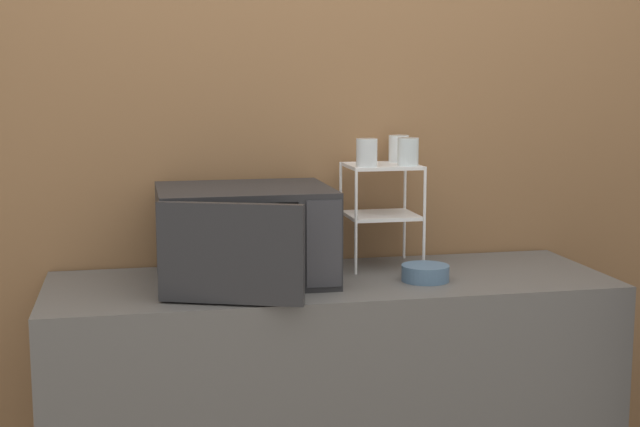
{
  "coord_description": "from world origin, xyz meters",
  "views": [
    {
      "loc": [
        -0.63,
        -2.46,
        1.59
      ],
      "look_at": [
        -0.03,
        0.34,
        1.14
      ],
      "focal_mm": 50.0,
      "sensor_mm": 36.0,
      "label": 1
    }
  ],
  "objects_px": {
    "glass_back_right": "(399,148)",
    "bowl": "(425,273)",
    "microwave": "(244,235)",
    "glass_front_left": "(367,153)",
    "dish_rack": "(382,193)",
    "glass_front_right": "(408,152)"
  },
  "relations": [
    {
      "from": "bowl",
      "to": "glass_front_right",
      "type": "bearing_deg",
      "value": 91.32
    },
    {
      "from": "glass_front_left",
      "to": "glass_back_right",
      "type": "distance_m",
      "value": 0.21
    },
    {
      "from": "glass_front_left",
      "to": "glass_front_right",
      "type": "relative_size",
      "value": 1.0
    },
    {
      "from": "microwave",
      "to": "glass_front_left",
      "type": "height_order",
      "value": "glass_front_left"
    },
    {
      "from": "glass_back_right",
      "to": "glass_front_right",
      "type": "xyz_separation_m",
      "value": [
        -0.01,
        -0.14,
        0.0
      ]
    },
    {
      "from": "microwave",
      "to": "dish_rack",
      "type": "height_order",
      "value": "dish_rack"
    },
    {
      "from": "microwave",
      "to": "bowl",
      "type": "height_order",
      "value": "microwave"
    },
    {
      "from": "microwave",
      "to": "glass_front_right",
      "type": "xyz_separation_m",
      "value": [
        0.57,
        0.07,
        0.25
      ]
    },
    {
      "from": "glass_front_left",
      "to": "glass_back_right",
      "type": "relative_size",
      "value": 1.0
    },
    {
      "from": "glass_front_left",
      "to": "bowl",
      "type": "relative_size",
      "value": 0.61
    },
    {
      "from": "glass_back_right",
      "to": "glass_front_right",
      "type": "height_order",
      "value": "same"
    },
    {
      "from": "microwave",
      "to": "glass_back_right",
      "type": "height_order",
      "value": "glass_back_right"
    },
    {
      "from": "dish_rack",
      "to": "bowl",
      "type": "height_order",
      "value": "dish_rack"
    },
    {
      "from": "bowl",
      "to": "dish_rack",
      "type": "bearing_deg",
      "value": 106.93
    },
    {
      "from": "microwave",
      "to": "glass_front_left",
      "type": "xyz_separation_m",
      "value": [
        0.42,
        0.07,
        0.25
      ]
    },
    {
      "from": "dish_rack",
      "to": "bowl",
      "type": "xyz_separation_m",
      "value": [
        0.08,
        -0.25,
        -0.23
      ]
    },
    {
      "from": "glass_front_left",
      "to": "glass_front_right",
      "type": "height_order",
      "value": "same"
    },
    {
      "from": "glass_front_left",
      "to": "glass_back_right",
      "type": "bearing_deg",
      "value": 42.62
    },
    {
      "from": "glass_back_right",
      "to": "bowl",
      "type": "distance_m",
      "value": 0.5
    },
    {
      "from": "dish_rack",
      "to": "glass_back_right",
      "type": "bearing_deg",
      "value": 41.63
    },
    {
      "from": "microwave",
      "to": "dish_rack",
      "type": "relative_size",
      "value": 1.74
    },
    {
      "from": "microwave",
      "to": "glass_back_right",
      "type": "xyz_separation_m",
      "value": [
        0.58,
        0.21,
        0.25
      ]
    }
  ]
}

